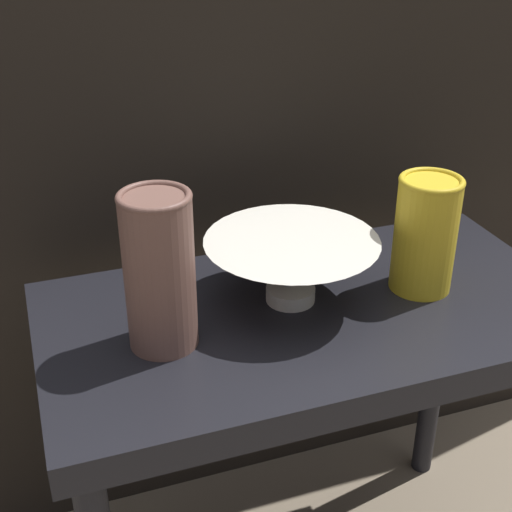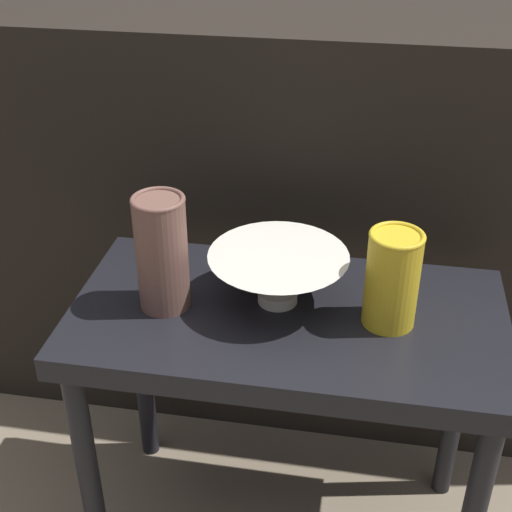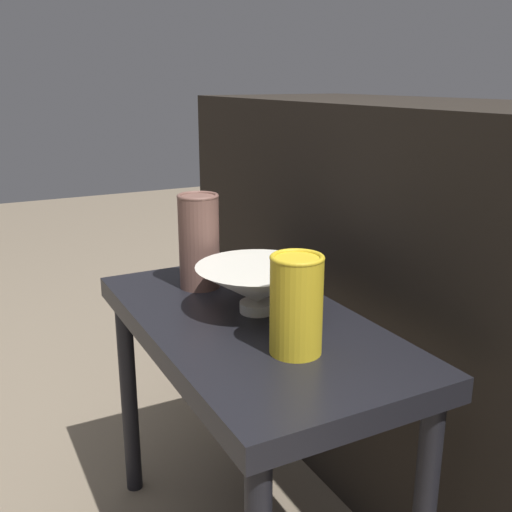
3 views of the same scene
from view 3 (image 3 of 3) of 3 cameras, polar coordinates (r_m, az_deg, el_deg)
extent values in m
cube|color=black|center=(1.07, -0.60, -6.90)|extent=(0.69, 0.36, 0.04)
cylinder|color=black|center=(1.39, -12.00, -13.00)|extent=(0.04, 0.04, 0.47)
cylinder|color=black|center=(1.48, -0.99, -10.69)|extent=(0.04, 0.04, 0.47)
cube|color=black|center=(1.37, 18.52, -4.80)|extent=(1.67, 0.50, 0.87)
cylinder|color=silver|center=(1.08, 0.10, -4.85)|extent=(0.06, 0.06, 0.02)
cone|color=silver|center=(1.07, 0.10, -2.70)|extent=(0.22, 0.22, 0.07)
cylinder|color=brown|center=(1.19, -5.44, 1.31)|extent=(0.08, 0.08, 0.19)
torus|color=brown|center=(1.17, -5.57, 5.70)|extent=(0.08, 0.08, 0.01)
cylinder|color=gold|center=(0.91, 3.82, -4.77)|extent=(0.08, 0.08, 0.15)
torus|color=gold|center=(0.88, 3.91, -0.17)|extent=(0.08, 0.08, 0.01)
camera|label=1|loc=(1.22, -41.71, 16.37)|focal=50.00mm
camera|label=2|loc=(0.93, -63.98, 23.68)|focal=50.00mm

